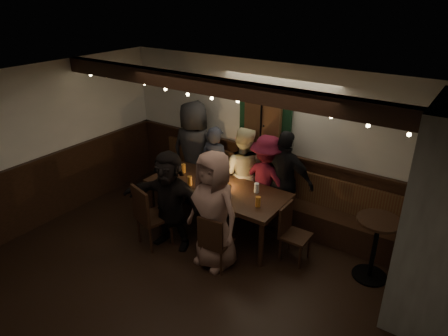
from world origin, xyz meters
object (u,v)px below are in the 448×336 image
Objects in this scene: person_c at (243,172)px; person_f at (170,200)px; chair_end at (291,229)px; person_a at (194,152)px; high_top at (376,241)px; person_e at (284,181)px; chair_near_right at (214,240)px; person_d at (267,181)px; dining_table at (217,191)px; chair_near_left at (148,213)px; person_g at (214,211)px; person_b at (215,168)px.

person_f is (-0.41, -1.39, -0.02)m from person_c.
person_a is (-2.27, 0.67, 0.45)m from chair_end.
high_top is 1.67m from person_e.
person_f is (-0.89, 0.12, 0.29)m from chair_near_right.
person_d reaches higher than chair_near_right.
dining_table is at bearing 58.22° from person_d.
dining_table is 1.11m from chair_near_left.
person_c is 0.92× the size of person_g.
dining_table is at bearing 131.66° from person_g.
person_c is (0.66, 1.61, 0.23)m from chair_near_left.
person_a is at bearing 103.92° from person_f.
chair_near_left is 0.65× the size of person_f.
person_c is at bearing -176.95° from person_b.
high_top is at bearing 171.79° from person_d.
person_d reaches higher than high_top.
person_e is (1.79, 0.03, -0.10)m from person_a.
person_f is (-2.75, -0.96, 0.19)m from high_top.
chair_near_left is 0.66× the size of person_b.
person_d is (0.51, 0.69, 0.04)m from dining_table.
chair_near_left is 0.61× the size of person_e.
person_g is (0.81, -0.01, 0.10)m from person_f.
chair_near_right is at bearing -132.06° from chair_end.
chair_end is at bearing 13.23° from person_f.
chair_near_left is 1.97m from person_d.
person_e is (-1.59, 0.46, 0.25)m from high_top.
person_g is (-0.05, -1.39, 0.10)m from person_d.
high_top is at bearing 8.75° from person_f.
chair_near_left is at bearing -149.15° from person_f.
dining_table is 1.00m from chair_near_right.
chair_near_left reaches higher than high_top.
person_e is at bearing 164.02° from high_top.
person_g is (-0.07, 0.11, 0.39)m from chair_near_right.
chair_near_left reaches higher than chair_end.
person_d is at bearing 4.49° from person_e.
person_f is (-0.36, -0.69, 0.04)m from dining_table.
person_g reaches higher than person_e.
chair_near_left is 1.18× the size of chair_end.
chair_end is at bearing 47.94° from chair_near_right.
chair_near_right is 1.79m from person_b.
person_e is (0.76, 0.03, 0.04)m from person_c.
person_f is (0.63, -1.39, -0.16)m from person_a.
chair_end is 1.06m from person_d.
person_f is at bearing 62.49° from person_d.
chair_end is 1.82m from person_f.
chair_end is at bearing 49.91° from person_g.
person_c is (0.05, 0.69, 0.06)m from dining_table.
dining_table reaches higher than chair_near_right.
person_e is 0.96× the size of person_g.
person_e is (-0.48, 0.69, 0.35)m from chair_end.
chair_near_left is at bearing -174.89° from chair_near_right.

